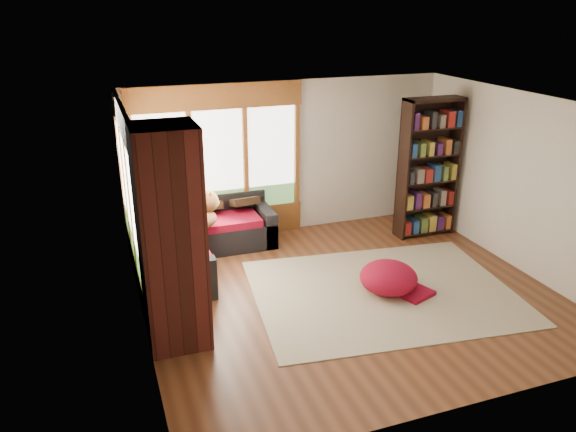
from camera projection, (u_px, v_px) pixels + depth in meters
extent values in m
plane|color=#512A16|center=(348.00, 293.00, 7.78)|extent=(5.50, 5.50, 0.00)
plane|color=white|center=(357.00, 105.00, 6.85)|extent=(5.50, 5.50, 0.00)
cube|color=silver|center=(288.00, 158.00, 9.51)|extent=(5.50, 0.04, 2.60)
cube|color=silver|center=(472.00, 293.00, 5.12)|extent=(5.50, 0.04, 2.60)
cube|color=silver|center=(136.00, 232.00, 6.45)|extent=(0.04, 5.00, 2.60)
cube|color=silver|center=(523.00, 184.00, 8.18)|extent=(0.04, 5.00, 2.60)
cube|color=brown|center=(219.00, 162.00, 9.09)|extent=(2.82, 0.10, 1.90)
cube|color=white|center=(219.00, 162.00, 9.09)|extent=(2.54, 0.09, 1.62)
cube|color=brown|center=(129.00, 196.00, 7.50)|extent=(0.10, 2.62, 1.90)
cube|color=white|center=(129.00, 196.00, 7.50)|extent=(0.09, 2.36, 1.62)
cube|color=gray|center=(124.00, 152.00, 8.09)|extent=(0.03, 0.72, 0.90)
cube|color=#471914|center=(171.00, 240.00, 6.25)|extent=(0.70, 0.70, 2.60)
cube|color=black|center=(201.00, 240.00, 8.99)|extent=(2.20, 0.90, 0.42)
cube|color=black|center=(195.00, 209.00, 9.15)|extent=(2.20, 0.20, 0.38)
cube|color=black|center=(260.00, 227.00, 9.27)|extent=(0.20, 0.90, 0.60)
cube|color=#A00A23|center=(195.00, 228.00, 8.76)|extent=(1.90, 0.66, 0.12)
cube|color=black|center=(166.00, 262.00, 8.22)|extent=(0.90, 2.20, 0.42)
cube|color=black|center=(138.00, 241.00, 7.96)|extent=(0.20, 2.20, 0.38)
cube|color=black|center=(176.00, 288.00, 7.30)|extent=(0.90, 0.20, 0.60)
cube|color=#A00A23|center=(176.00, 254.00, 7.85)|extent=(0.66, 1.20, 0.12)
cube|color=#A00A23|center=(166.00, 230.00, 8.68)|extent=(0.66, 0.66, 0.12)
cube|color=silver|center=(383.00, 292.00, 7.81)|extent=(3.83, 3.10, 0.01)
cube|color=black|center=(453.00, 166.00, 9.51)|extent=(0.04, 0.34, 2.35)
cube|color=black|center=(403.00, 171.00, 9.21)|extent=(0.04, 0.34, 2.35)
cube|color=black|center=(423.00, 166.00, 9.50)|extent=(1.01, 0.02, 2.35)
cube|color=black|center=(423.00, 230.00, 9.76)|extent=(0.93, 0.32, 0.03)
cube|color=black|center=(425.00, 206.00, 9.60)|extent=(0.93, 0.32, 0.03)
cube|color=black|center=(427.00, 181.00, 9.44)|extent=(0.93, 0.32, 0.03)
cube|color=black|center=(430.00, 155.00, 9.28)|extent=(0.93, 0.32, 0.03)
cube|color=black|center=(432.00, 128.00, 9.11)|extent=(0.93, 0.32, 0.03)
cube|color=black|center=(435.00, 100.00, 8.95)|extent=(0.93, 0.32, 0.03)
cube|color=#726659|center=(429.00, 169.00, 9.34)|extent=(0.89, 0.26, 2.19)
ellipsoid|color=#A00A23|center=(389.00, 277.00, 7.75)|extent=(0.84, 0.84, 0.43)
ellipsoid|color=brown|center=(192.00, 218.00, 8.41)|extent=(1.00, 0.89, 0.29)
sphere|color=brown|center=(208.00, 204.00, 8.58)|extent=(0.47, 0.47, 0.34)
cone|color=brown|center=(204.00, 196.00, 8.49)|extent=(0.17, 0.17, 0.15)
ellipsoid|color=black|center=(174.00, 236.00, 7.80)|extent=(0.72, 0.92, 0.27)
sphere|color=black|center=(164.00, 221.00, 7.98)|extent=(0.40, 0.40, 0.33)
cone|color=black|center=(165.00, 213.00, 7.89)|extent=(0.15, 0.15, 0.14)
cube|color=#2F2416|center=(238.00, 198.00, 9.19)|extent=(0.45, 0.12, 0.45)
cube|color=#2F2416|center=(202.00, 202.00, 9.01)|extent=(0.45, 0.12, 0.45)
cube|color=#2F2416|center=(146.00, 219.00, 8.31)|extent=(0.45, 0.12, 0.45)
cube|color=#2F2416|center=(156.00, 248.00, 7.34)|extent=(0.45, 0.12, 0.45)
cube|color=#A00A23|center=(165.00, 206.00, 8.82)|extent=(0.42, 0.12, 0.42)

